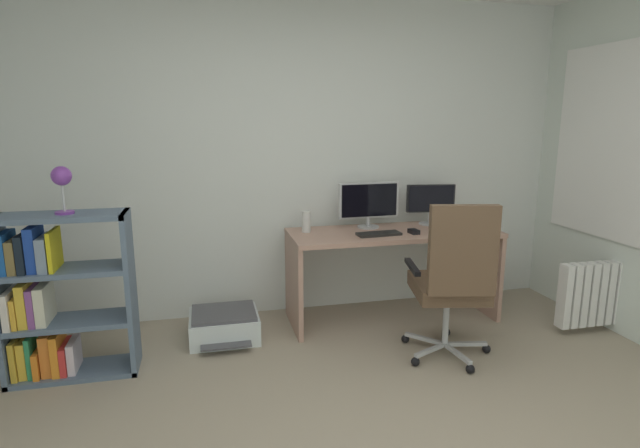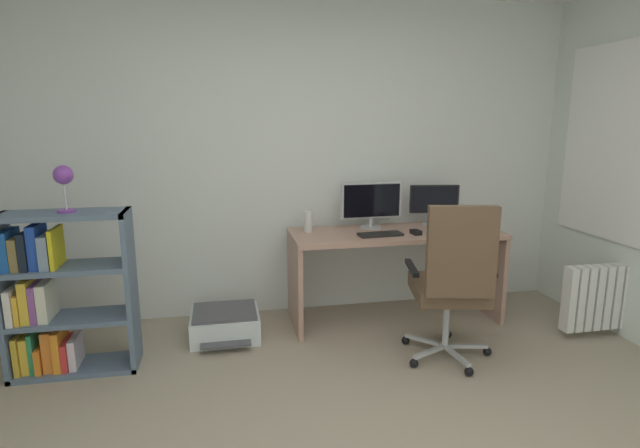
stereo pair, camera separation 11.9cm
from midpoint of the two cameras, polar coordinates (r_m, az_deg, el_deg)
name	(u,v)px [view 1 (the left image)]	position (r m, az deg, el deg)	size (l,w,h in m)	color
wall_back	(297,159)	(4.19, -3.50, 7.40)	(4.59, 0.10, 2.59)	silver
window_pane	(632,144)	(4.29, 31.40, 7.84)	(0.01, 1.43, 1.40)	white
window_frame	(631,144)	(4.29, 31.33, 7.85)	(0.02, 1.51, 1.48)	white
desk	(393,253)	(4.08, 7.48, -3.30)	(1.67, 0.62, 0.74)	tan
monitor_main	(369,202)	(4.10, 4.76, 2.52)	(0.51, 0.18, 0.37)	#B2B5B7
monitor_secondary	(431,201)	(4.30, 11.74, 2.58)	(0.41, 0.18, 0.34)	#B2B5B7
keyboard	(379,234)	(3.87, 5.86, -1.13)	(0.34, 0.13, 0.02)	black
computer_mouse	(414,231)	(3.96, 9.82, -0.85)	(0.06, 0.10, 0.03)	black
desktop_speaker	(306,222)	(3.95, -2.45, 0.28)	(0.07, 0.07, 0.17)	silver
office_chair	(453,277)	(3.41, 14.00, -5.95)	(0.63, 0.64, 1.11)	#B7BABC
bookshelf	(53,301)	(3.61, -29.03, -7.71)	(0.78, 0.30, 1.06)	slate
desk_lamp	(62,180)	(3.41, -28.30, 4.42)	(0.12, 0.12, 0.29)	purple
printer	(224,325)	(3.90, -11.76, -11.25)	(0.51, 0.52, 0.21)	silver
radiator	(603,293)	(4.42, 28.91, -6.91)	(0.74, 0.10, 0.50)	white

